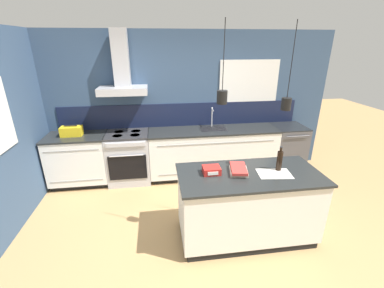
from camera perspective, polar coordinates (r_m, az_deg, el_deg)
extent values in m
plane|color=tan|center=(3.59, 1.70, -19.86)|extent=(16.00, 16.00, 0.00)
cube|color=#354C6B|center=(4.83, -2.20, 8.64)|extent=(5.60, 0.06, 2.60)
cube|color=#141C38|center=(4.83, -2.12, 6.51)|extent=(4.42, 0.02, 0.43)
cube|color=white|center=(5.01, 12.49, 12.35)|extent=(1.12, 0.01, 0.96)
cube|color=black|center=(5.02, 12.46, 12.37)|extent=(1.04, 0.01, 0.88)
cube|color=#B5B5BA|center=(4.52, -15.04, 11.44)|extent=(0.80, 0.46, 0.12)
cube|color=#B5B5BA|center=(4.55, -15.56, 17.95)|extent=(0.26, 0.20, 0.90)
cylinder|color=black|center=(2.68, 7.08, 18.91)|extent=(0.01, 0.01, 0.68)
cylinder|color=black|center=(2.73, 6.69, 10.29)|extent=(0.11, 0.11, 0.14)
sphere|color=#F9D18C|center=(2.73, 6.69, 10.29)|extent=(0.06, 0.06, 0.06)
cylinder|color=black|center=(3.05, 21.35, 16.90)|extent=(0.01, 0.01, 0.79)
cylinder|color=black|center=(3.11, 20.19, 8.36)|extent=(0.11, 0.11, 0.14)
sphere|color=#F9D18C|center=(3.11, 20.19, 8.36)|extent=(0.06, 0.06, 0.06)
cube|color=#354C6B|center=(4.03, -36.65, 1.68)|extent=(0.06, 3.80, 2.60)
cube|color=black|center=(5.15, -22.99, -7.26)|extent=(0.94, 0.56, 0.09)
cube|color=white|center=(4.94, -23.80, -2.92)|extent=(0.97, 0.62, 0.79)
cube|color=gray|center=(4.56, -25.27, -1.38)|extent=(0.86, 0.01, 0.01)
cube|color=gray|center=(4.78, -24.23, -7.47)|extent=(0.86, 0.01, 0.01)
cube|color=#232626|center=(4.80, -24.52, 1.55)|extent=(1.00, 0.64, 0.03)
cube|color=black|center=(5.06, 4.45, -5.98)|extent=(2.28, 0.56, 0.09)
cube|color=white|center=(4.85, 4.68, -1.52)|extent=(2.35, 0.62, 0.79)
cube|color=gray|center=(4.46, 5.65, 0.17)|extent=(2.07, 0.01, 0.01)
cube|color=gray|center=(4.69, 5.40, -6.10)|extent=(2.07, 0.01, 0.01)
cube|color=#232626|center=(4.70, 4.83, 3.08)|extent=(2.37, 0.64, 0.03)
cube|color=#262628|center=(4.74, 4.70, 3.40)|extent=(0.48, 0.34, 0.01)
cylinder|color=#B5B5BA|center=(4.81, 4.43, 5.91)|extent=(0.02, 0.02, 0.35)
sphere|color=#B5B5BA|center=(4.77, 4.49, 7.94)|extent=(0.03, 0.03, 0.03)
cylinder|color=#B5B5BA|center=(4.72, 4.64, 7.54)|extent=(0.02, 0.12, 0.02)
cube|color=#B5B5BA|center=(4.79, -13.77, -3.05)|extent=(0.74, 0.62, 0.87)
cube|color=black|center=(4.52, -14.07, -5.11)|extent=(0.63, 0.02, 0.44)
cylinder|color=#B5B5BA|center=(4.40, -14.36, -2.56)|extent=(0.55, 0.02, 0.02)
cube|color=#B5B5BA|center=(4.35, -14.57, -0.17)|extent=(0.63, 0.02, 0.07)
cube|color=#2D2D30|center=(4.62, -14.26, 2.09)|extent=(0.74, 0.60, 0.04)
cylinder|color=black|center=(4.74, -15.93, 2.63)|extent=(0.17, 0.17, 0.00)
cylinder|color=black|center=(4.71, -12.38, 2.83)|extent=(0.17, 0.17, 0.00)
cylinder|color=black|center=(4.54, -16.26, 1.75)|extent=(0.17, 0.17, 0.00)
cylinder|color=black|center=(4.50, -12.54, 1.96)|extent=(0.17, 0.17, 0.00)
cube|color=#4C4C51|center=(5.36, 20.20, -0.96)|extent=(0.58, 0.62, 0.89)
cube|color=black|center=(5.22, 20.83, 3.66)|extent=(0.58, 0.62, 0.02)
cylinder|color=#4C4C51|center=(4.97, 22.47, 1.59)|extent=(0.44, 0.02, 0.02)
cube|color=black|center=(3.67, 11.59, -18.45)|extent=(1.62, 0.74, 0.09)
cube|color=white|center=(3.40, 12.15, -12.75)|extent=(1.69, 0.77, 0.79)
cube|color=#232626|center=(3.20, 12.72, -6.65)|extent=(1.74, 0.82, 0.03)
cylinder|color=black|center=(3.31, 18.87, -3.64)|extent=(0.07, 0.07, 0.25)
cylinder|color=black|center=(3.25, 19.19, -1.21)|extent=(0.03, 0.03, 0.06)
cylinder|color=#262628|center=(3.24, 19.26, -0.69)|extent=(0.03, 0.03, 0.01)
cube|color=beige|center=(3.17, 10.30, -5.98)|extent=(0.26, 0.30, 0.04)
cube|color=#B2332D|center=(3.17, 10.29, -5.36)|extent=(0.24, 0.36, 0.03)
cube|color=red|center=(3.11, 4.35, -5.80)|extent=(0.21, 0.17, 0.08)
cube|color=white|center=(3.03, 4.70, -6.55)|extent=(0.13, 0.01, 0.04)
cube|color=silver|center=(3.26, 17.82, -6.30)|extent=(0.42, 0.30, 0.01)
cube|color=gold|center=(4.78, -25.21, 2.58)|extent=(0.34, 0.18, 0.16)
cylinder|color=black|center=(4.76, -25.40, 3.72)|extent=(0.20, 0.02, 0.02)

